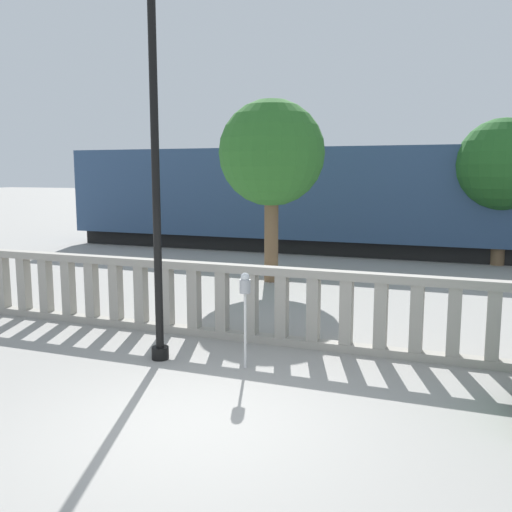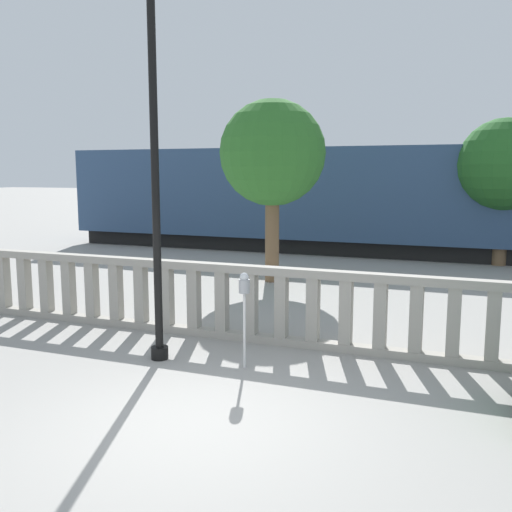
% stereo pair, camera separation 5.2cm
% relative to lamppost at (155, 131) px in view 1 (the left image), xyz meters
% --- Properties ---
extents(ground_plane, '(160.00, 160.00, 0.00)m').
position_rel_lamppost_xyz_m(ground_plane, '(1.57, -1.96, -3.57)').
color(ground_plane, gray).
extents(balustrade, '(16.73, 0.24, 1.35)m').
position_rel_lamppost_xyz_m(balustrade, '(1.57, 1.42, -2.89)').
color(balustrade, '#9E998E').
rests_on(balustrade, ground).
extents(lamppost, '(0.30, 0.30, 6.67)m').
position_rel_lamppost_xyz_m(lamppost, '(0.00, 0.00, 0.00)').
color(lamppost, black).
rests_on(lamppost, ground).
extents(parking_meter, '(0.16, 0.16, 1.47)m').
position_rel_lamppost_xyz_m(parking_meter, '(1.42, 0.10, -2.39)').
color(parking_meter, silver).
rests_on(parking_meter, ground).
extents(train_near, '(25.73, 2.99, 4.41)m').
position_rel_lamppost_xyz_m(train_near, '(2.33, 13.11, -1.57)').
color(train_near, black).
rests_on(train_near, ground).
extents(train_far, '(24.37, 2.61, 4.28)m').
position_rel_lamppost_xyz_m(train_far, '(0.34, 25.25, -1.64)').
color(train_far, black).
rests_on(train_far, ground).
extents(tree_left, '(2.81, 2.81, 4.86)m').
position_rel_lamppost_xyz_m(tree_left, '(-0.51, 6.78, -0.14)').
color(tree_left, brown).
rests_on(tree_left, ground).
extents(tree_right, '(2.89, 2.89, 4.63)m').
position_rel_lamppost_xyz_m(tree_right, '(5.35, 11.96, -0.42)').
color(tree_right, brown).
rests_on(tree_right, ground).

